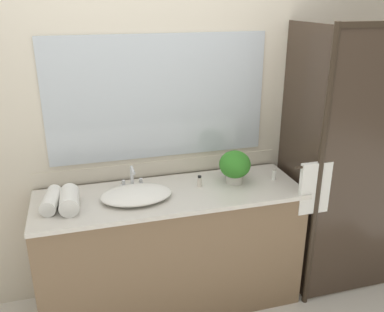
# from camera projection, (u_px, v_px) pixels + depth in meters

# --- Properties ---
(ground_plane) EXTENTS (8.00, 8.00, 0.00)m
(ground_plane) POSITION_uv_depth(u_px,v_px,m) (173.00, 301.00, 3.10)
(ground_plane) COLOR silver
(wall_back_with_mirror) EXTENTS (4.40, 0.06, 2.60)m
(wall_back_with_mirror) POSITION_uv_depth(u_px,v_px,m) (159.00, 121.00, 2.94)
(wall_back_with_mirror) COLOR beige
(wall_back_with_mirror) RESTS_ON ground_plane
(vanity_cabinet) EXTENTS (1.80, 0.58, 0.90)m
(vanity_cabinet) POSITION_uv_depth(u_px,v_px,m) (171.00, 249.00, 2.95)
(vanity_cabinet) COLOR brown
(vanity_cabinet) RESTS_ON ground_plane
(shower_enclosure) EXTENTS (1.20, 0.59, 2.00)m
(shower_enclosure) POSITION_uv_depth(u_px,v_px,m) (354.00, 166.00, 2.89)
(shower_enclosure) COLOR #2D2319
(shower_enclosure) RESTS_ON ground_plane
(sink_basin) EXTENTS (0.46, 0.33, 0.06)m
(sink_basin) POSITION_uv_depth(u_px,v_px,m) (136.00, 194.00, 2.69)
(sink_basin) COLOR white
(sink_basin) RESTS_ON vanity_cabinet
(faucet) EXTENTS (0.17, 0.14, 0.16)m
(faucet) POSITION_uv_depth(u_px,v_px,m) (132.00, 181.00, 2.84)
(faucet) COLOR silver
(faucet) RESTS_ON vanity_cabinet
(potted_plant) EXTENTS (0.22, 0.22, 0.24)m
(potted_plant) POSITION_uv_depth(u_px,v_px,m) (235.00, 165.00, 2.89)
(potted_plant) COLOR beige
(potted_plant) RESTS_ON vanity_cabinet
(amenity_bottle_conditioner) EXTENTS (0.03, 0.03, 0.08)m
(amenity_bottle_conditioner) POSITION_uv_depth(u_px,v_px,m) (200.00, 181.00, 2.86)
(amenity_bottle_conditioner) COLOR silver
(amenity_bottle_conditioner) RESTS_ON vanity_cabinet
(amenity_bottle_body_wash) EXTENTS (0.03, 0.03, 0.08)m
(amenity_bottle_body_wash) POSITION_uv_depth(u_px,v_px,m) (274.00, 174.00, 2.97)
(amenity_bottle_body_wash) COLOR white
(amenity_bottle_body_wash) RESTS_ON vanity_cabinet
(amenity_bottle_shampoo) EXTENTS (0.03, 0.03, 0.10)m
(amenity_bottle_shampoo) POSITION_uv_depth(u_px,v_px,m) (224.00, 168.00, 3.06)
(amenity_bottle_shampoo) COLOR silver
(amenity_bottle_shampoo) RESTS_ON vanity_cabinet
(rolled_towel_near_edge) EXTENTS (0.14, 0.27, 0.10)m
(rolled_towel_near_edge) POSITION_uv_depth(u_px,v_px,m) (51.00, 201.00, 2.56)
(rolled_towel_near_edge) COLOR white
(rolled_towel_near_edge) RESTS_ON vanity_cabinet
(rolled_towel_middle) EXTENTS (0.13, 0.25, 0.12)m
(rolled_towel_middle) POSITION_uv_depth(u_px,v_px,m) (69.00, 200.00, 2.55)
(rolled_towel_middle) COLOR white
(rolled_towel_middle) RESTS_ON vanity_cabinet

